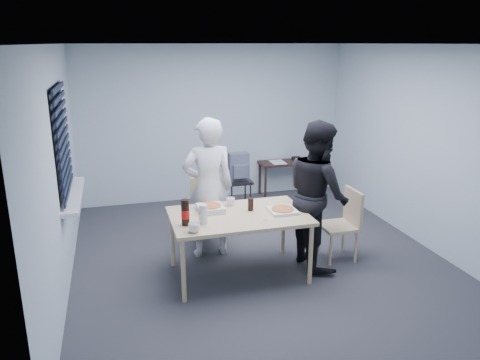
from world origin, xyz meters
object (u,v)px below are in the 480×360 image
object	(u,v)px
chair_far	(208,206)
backpack	(239,167)
person_white	(209,188)
soda_bottle	(185,213)
person_black	(318,194)
mug_a	(194,228)
side_table	(285,166)
chair_right	(345,220)
mug_b	(231,202)
dining_table	(239,219)
stool	(239,187)

from	to	relation	value
chair_far	backpack	bearing A→B (deg)	54.97
person_white	soda_bottle	distance (m)	0.90
person_black	mug_a	bearing A→B (deg)	105.27
side_table	chair_far	bearing A→B (deg)	-136.32
side_table	backpack	xyz separation A→B (m)	(-1.03, -0.65, 0.22)
chair_right	mug_a	world-z (taller)	chair_right
person_white	soda_bottle	size ratio (longest dim) A/B	6.21
backpack	chair_far	bearing A→B (deg)	-135.45
side_table	mug_b	world-z (taller)	mug_b
chair_far	mug_a	bearing A→B (deg)	-107.21
dining_table	backpack	size ratio (longest dim) A/B	3.53
stool	mug_a	size ratio (longest dim) A/B	4.34
person_black	mug_b	size ratio (longest dim) A/B	17.70
mug_b	soda_bottle	xyz separation A→B (m)	(-0.62, -0.48, 0.09)
dining_table	chair_far	xyz separation A→B (m)	(-0.15, 1.02, -0.18)
dining_table	backpack	bearing A→B (deg)	74.54
stool	mug_b	size ratio (longest dim) A/B	5.34
dining_table	chair_far	distance (m)	1.04
person_white	stool	size ratio (longest dim) A/B	3.31
chair_far	person_black	xyz separation A→B (m)	(1.13, -0.96, 0.37)
soda_bottle	dining_table	bearing A→B (deg)	14.15
dining_table	mug_a	distance (m)	0.70
side_table	soda_bottle	bearing A→B (deg)	-128.06
backpack	person_black	bearing A→B (deg)	-88.17
chair_right	backpack	size ratio (longest dim) A/B	2.04
chair_right	person_black	world-z (taller)	person_black
stool	person_black	bearing A→B (deg)	-77.83
stool	dining_table	bearing A→B (deg)	-105.36
person_white	mug_b	world-z (taller)	person_white
chair_right	stool	distance (m)	2.12
person_white	mug_a	xyz separation A→B (m)	(-0.37, -1.01, -0.09)
chair_far	mug_b	distance (m)	0.77
person_black	stool	bearing A→B (deg)	12.17
dining_table	backpack	distance (m)	2.10
chair_far	soda_bottle	bearing A→B (deg)	-112.34
chair_far	chair_right	bearing A→B (deg)	-31.45
chair_far	mug_a	distance (m)	1.48
side_table	backpack	size ratio (longest dim) A/B	2.10
mug_a	mug_b	distance (m)	0.89
chair_far	person_white	size ratio (longest dim) A/B	0.50
person_black	side_table	xyz separation A→B (m)	(0.60, 2.62, -0.35)
mug_a	soda_bottle	size ratio (longest dim) A/B	0.43
chair_far	person_black	world-z (taller)	person_black
dining_table	mug_a	bearing A→B (deg)	-147.07
chair_right	side_table	xyz separation A→B (m)	(0.20, 2.59, 0.02)
mug_a	chair_far	bearing A→B (deg)	72.79
person_white	person_black	xyz separation A→B (m)	(1.20, -0.59, 0.00)
person_white	backpack	xyz separation A→B (m)	(0.77, 1.38, -0.14)
mug_a	soda_bottle	distance (m)	0.24
mug_b	soda_bottle	world-z (taller)	soda_bottle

